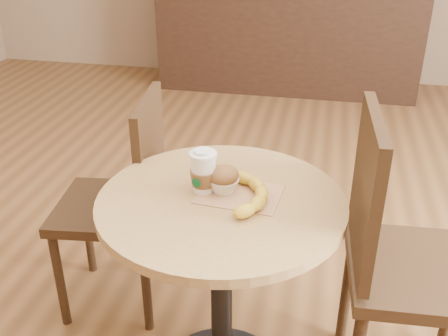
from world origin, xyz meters
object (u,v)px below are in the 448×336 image
chair_left (124,198)px  muffin (224,179)px  cafe_table (221,255)px  coffee_cup (203,173)px  chair_right (400,255)px  banana (241,192)px

chair_left → muffin: (0.46, -0.30, 0.29)m
cafe_table → chair_left: bearing=143.6°
coffee_cup → muffin: 0.06m
chair_right → banana: chair_right is taller
chair_left → muffin: chair_left is taller
chair_left → muffin: 0.62m
cafe_table → coffee_cup: coffee_cup is taller
cafe_table → chair_right: 0.55m
cafe_table → coffee_cup: (-0.06, 0.03, 0.27)m
chair_left → banana: size_ratio=3.35×
chair_right → coffee_cup: (-0.60, -0.07, 0.26)m
cafe_table → muffin: size_ratio=8.04×
chair_left → banana: bearing=50.6°
chair_right → coffee_cup: 0.66m
cafe_table → coffee_cup: bearing=153.4°
chair_left → coffee_cup: chair_left is taller
chair_left → chair_right: chair_right is taller
chair_left → chair_right: size_ratio=0.91×
coffee_cup → muffin: (0.06, 0.01, -0.02)m
coffee_cup → banana: 0.12m
chair_right → muffin: 0.60m
coffee_cup → muffin: bearing=25.7°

